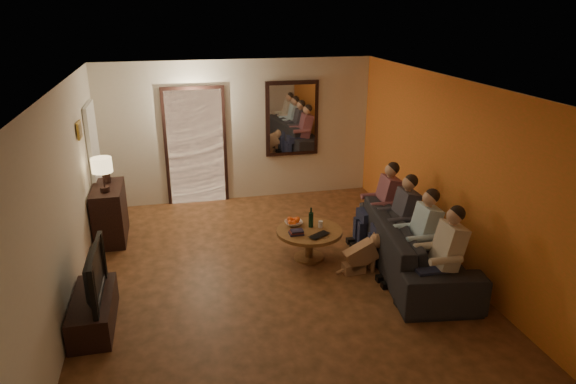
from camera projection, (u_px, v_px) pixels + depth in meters
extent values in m
cube|color=#412A11|center=(272.00, 271.00, 7.15)|extent=(5.00, 6.00, 0.01)
cube|color=white|center=(270.00, 83.00, 6.26)|extent=(5.00, 6.00, 0.01)
cube|color=beige|center=(239.00, 131.00, 9.45)|extent=(5.00, 0.02, 2.60)
cube|color=beige|center=(347.00, 308.00, 3.96)|extent=(5.00, 0.02, 2.60)
cube|color=beige|center=(67.00, 199.00, 6.17)|extent=(0.02, 6.00, 2.60)
cube|color=beige|center=(444.00, 170.00, 7.24)|extent=(0.02, 6.00, 2.60)
cube|color=orange|center=(444.00, 170.00, 7.24)|extent=(0.01, 6.00, 2.60)
cube|color=#FFE0A5|center=(196.00, 147.00, 9.34)|extent=(1.00, 0.06, 2.10)
cube|color=black|center=(196.00, 148.00, 9.33)|extent=(1.12, 0.04, 2.22)
cube|color=silver|center=(210.00, 154.00, 9.45)|extent=(0.45, 0.03, 1.70)
cube|color=black|center=(292.00, 119.00, 9.55)|extent=(1.00, 0.05, 1.40)
cube|color=white|center=(292.00, 119.00, 9.53)|extent=(0.86, 0.02, 1.26)
cube|color=white|center=(96.00, 166.00, 8.38)|extent=(0.06, 0.85, 2.04)
cube|color=#B28C33|center=(79.00, 130.00, 7.17)|extent=(0.03, 0.28, 0.24)
cube|color=brown|center=(80.00, 130.00, 7.18)|extent=(0.01, 0.22, 0.18)
cube|color=black|center=(110.00, 213.00, 8.02)|extent=(0.45, 0.98, 0.87)
cube|color=black|center=(94.00, 311.00, 5.90)|extent=(0.45, 1.11, 0.37)
imported|color=black|center=(88.00, 274.00, 5.73)|extent=(1.03, 0.13, 0.59)
imported|color=black|center=(415.00, 245.00, 7.09)|extent=(2.70, 1.38, 0.75)
cylinder|color=brown|center=(309.00, 244.00, 7.46)|extent=(1.09, 1.09, 0.45)
imported|color=white|center=(294.00, 223.00, 7.53)|extent=(0.26, 0.26, 0.06)
cylinder|color=silver|center=(320.00, 224.00, 7.45)|extent=(0.06, 0.06, 0.10)
imported|color=black|center=(322.00, 237.00, 7.14)|extent=(0.39, 0.35, 0.03)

